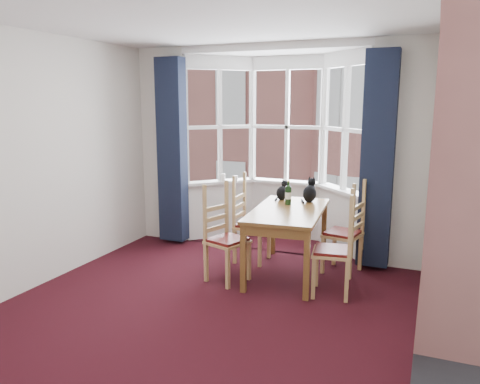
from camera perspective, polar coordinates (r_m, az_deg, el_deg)
The scene contains 21 objects.
floor at distance 4.71m, azimuth -5.70°, elevation -14.93°, with size 4.50×4.50×0.00m, color black.
ceiling at distance 4.30m, azimuth -6.47°, elevation 20.93°, with size 4.50×4.50×0.00m, color white.
wall_left at distance 5.52m, azimuth -24.65°, elevation 3.20°, with size 4.50×4.50×0.00m, color silver.
wall_right at distance 3.77m, azimuth 21.70°, elevation 0.22°, with size 4.50×4.50×0.00m, color silver.
wall_back_pier_left at distance 7.04m, azimuth -9.14°, elevation 5.56°, with size 0.70×0.12×2.80m, color silver.
wall_back_pier_right at distance 6.01m, azimuth 18.82°, elevation 4.18°, with size 0.70×0.12×2.80m, color silver.
bay_window at distance 6.81m, azimuth 5.11°, elevation 5.47°, with size 2.76×0.94×2.80m.
curtain_left at distance 6.77m, azimuth -8.26°, elevation 4.94°, with size 0.38×0.22×2.60m, color #171E34.
curtain_right at distance 5.86m, azimuth 16.42°, elevation 3.67°, with size 0.38×0.22×2.60m, color #171E34.
dining_table at distance 5.56m, azimuth 5.88°, elevation -3.06°, with size 0.92×1.54×0.80m.
chair_left_near at distance 5.45m, azimuth -2.25°, elevation -5.86°, with size 0.51×0.53×0.92m.
chair_left_far at distance 6.09m, azimuth 0.69°, elevation -4.04°, with size 0.40×0.42×0.92m.
chair_right_near at distance 5.12m, azimuth 12.16°, elevation -7.25°, with size 0.46×0.47×0.92m.
chair_right_far at distance 5.77m, azimuth 13.25°, elevation -5.19°, with size 0.47×0.49×0.92m.
cat_left at distance 6.05m, azimuth 5.16°, elevation 0.01°, with size 0.18×0.22×0.27m.
cat_right at distance 5.95m, azimuth 8.51°, elevation -0.04°, with size 0.18×0.24×0.32m.
wine_bottle at distance 5.76m, azimuth 5.91°, elevation -0.24°, with size 0.08×0.08×0.30m.
candle_tall at distance 7.04m, azimuth -2.05°, elevation 1.79°, with size 0.06×0.06×0.11m, color white.
candle_short at distance 6.99m, azimuth -0.52°, elevation 1.65°, with size 0.06×0.06×0.09m, color white.
street at distance 36.91m, azimuth 18.85°, elevation -2.15°, with size 80.00×80.00×0.00m, color #333335.
tenement_building at distance 17.85m, azimuth 16.22°, elevation 9.15°, with size 18.40×7.80×15.20m.
Camera 1 is at (2.03, -3.71, 2.06)m, focal length 35.00 mm.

